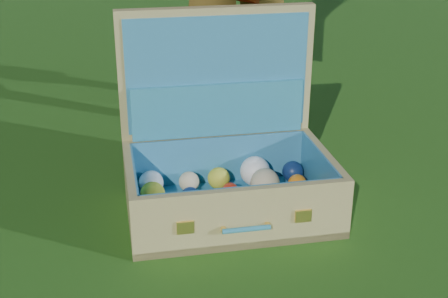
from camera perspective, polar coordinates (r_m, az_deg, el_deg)
ground at (r=1.65m, az=-3.07°, el=-8.06°), size 60.00×60.00×0.00m
suitcase at (r=1.75m, az=0.23°, el=-0.58°), size 0.57×0.44×0.54m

